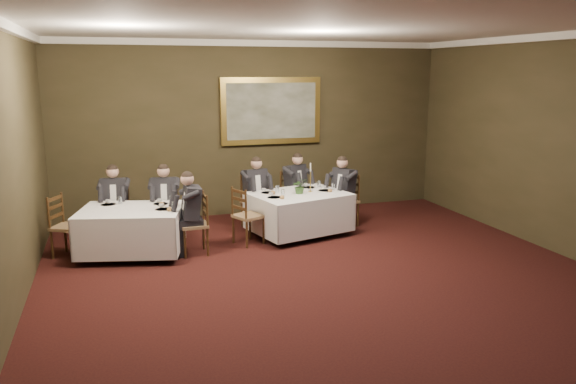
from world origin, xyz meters
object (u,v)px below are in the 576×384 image
chair_main_backright (294,207)px  chair_sec_backleft (117,225)px  chair_main_endright (344,212)px  chair_sec_endleft (68,239)px  diner_main_backright (294,196)px  centerpiece (300,186)px  chair_main_endleft (248,228)px  diner_sec_backleft (116,212)px  table_second (132,228)px  painting (271,111)px  candlestick (310,181)px  diner_main_backleft (255,201)px  chair_sec_endright (195,237)px  diner_main_endright (344,200)px  diner_sec_endright (194,223)px  chair_main_backleft (255,213)px  chair_sec_backright (166,224)px  diner_sec_backright (166,211)px  table_main (299,210)px

chair_main_backright → chair_sec_backleft: bearing=-22.0°
chair_main_endright → chair_sec_endleft: 4.92m
diner_main_backright → centerpiece: size_ratio=4.60×
chair_main_endleft → diner_sec_backleft: 2.31m
table_second → painting: painting is taller
candlestick → chair_main_endright: bearing=14.5°
diner_main_backleft → chair_sec_endright: 1.81m
chair_main_backright → centerpiece: bearing=50.4°
diner_main_backleft → diner_main_endright: same height
chair_main_endright → candlestick: size_ratio=1.84×
chair_main_endright → diner_sec_endright: size_ratio=0.74×
diner_main_backright → chair_main_endright: (0.79, -0.65, -0.23)m
chair_main_backleft → painting: painting is taller
chair_sec_backright → chair_sec_endleft: 1.64m
diner_main_backright → chair_main_endright: diner_main_backright is taller
diner_sec_backright → diner_sec_backleft: bearing=-3.1°
chair_sec_backright → diner_sec_backright: 0.23m
chair_sec_backright → diner_sec_endright: bearing=121.7°
chair_main_backright → chair_main_endleft: (-1.22, -1.19, 0.00)m
table_main → diner_main_endright: bearing=14.6°
chair_main_endleft → chair_sec_endright: same height
diner_main_endright → diner_sec_backright: same height
chair_main_endright → centerpiece: centerpiece is taller
chair_sec_backright → candlestick: size_ratio=1.84×
table_second → chair_sec_backright: chair_sec_backright is taller
chair_sec_backright → chair_sec_endleft: size_ratio=1.00×
table_second → chair_sec_endright: (0.98, -0.24, -0.17)m
table_second → chair_sec_endright: bearing=-13.7°
chair_sec_backleft → diner_main_backleft: bearing=-167.3°
chair_main_endleft → centerpiece: size_ratio=3.42×
chair_main_endleft → chair_sec_endleft: (-2.89, 0.21, 0.00)m
chair_sec_backleft → painting: 3.82m
chair_main_backright → painting: 2.03m
diner_sec_endright → chair_sec_backright: bearing=20.4°
chair_main_backright → chair_sec_backleft: size_ratio=1.00×
chair_sec_backleft → chair_sec_endright: size_ratio=1.00×
table_second → chair_sec_backright: (0.61, 0.69, -0.17)m
diner_sec_backleft → diner_sec_backright: bearing=176.6°
chair_main_backleft → diner_main_endright: 1.71m
diner_sec_endright → diner_sec_backleft: bearing=46.0°
chair_sec_endleft → chair_main_endright: bearing=121.6°
diner_sec_backleft → candlestick: (3.38, -0.52, 0.45)m
chair_sec_backright → diner_sec_backleft: bearing=-2.3°
chair_sec_backright → diner_sec_backright: size_ratio=0.74×
chair_main_backright → table_main: bearing=49.4°
chair_sec_endleft → candlestick: (4.14, 0.12, 0.68)m
chair_main_endright → diner_sec_backleft: diner_sec_backleft is taller
chair_main_backright → chair_sec_backright: (-2.53, -0.54, 0.00)m
chair_main_endleft → diner_sec_endright: diner_sec_endright is taller
diner_main_backleft → chair_main_endleft: size_ratio=1.35×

